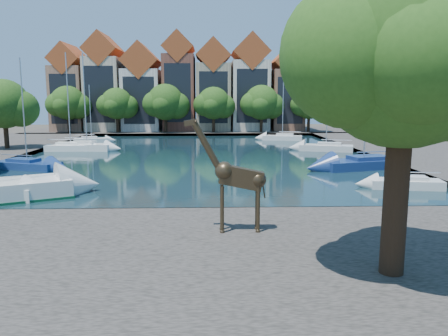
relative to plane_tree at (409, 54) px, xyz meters
name	(u,v)px	position (x,y,z in m)	size (l,w,h in m)	color
ground	(184,217)	(-7.62, 9.01, -7.67)	(160.00, 160.00, 0.00)	#38332B
water_basin	(197,156)	(-7.62, 33.01, -7.63)	(38.00, 50.00, 0.08)	black
near_quay	(173,260)	(-7.62, 2.01, -7.42)	(50.00, 14.00, 0.50)	#494440
far_quay	(202,131)	(-7.62, 65.01, -7.42)	(60.00, 16.00, 0.50)	#494440
right_quay	(425,153)	(17.38, 33.01, -7.42)	(14.00, 52.00, 0.50)	#494440
plane_tree	(409,54)	(0.00, 0.00, 0.00)	(8.32, 6.40, 10.62)	#332114
townhouse_west_end	(71,91)	(-30.62, 64.99, -0.31)	(5.44, 9.18, 14.93)	#936750
townhouse_west_mid	(105,86)	(-24.62, 64.99, 0.56)	(5.94, 9.18, 16.79)	beige
townhouse_west_inner	(143,91)	(-18.12, 64.99, -0.32)	(6.43, 9.18, 15.15)	silver
townhouse_center	(179,85)	(-11.62, 64.99, 0.69)	(5.44, 9.18, 16.93)	brown
townhouse_east_inner	(213,89)	(-5.62, 64.99, 0.06)	(5.94, 9.18, 15.79)	tan
townhouse_east_mid	(250,87)	(0.88, 64.99, 0.43)	(6.43, 9.18, 16.65)	beige
townhouse_east_end	(286,93)	(7.38, 64.99, -0.56)	(5.44, 9.18, 14.43)	brown
far_tree_far_west	(68,104)	(-29.51, 59.50, -2.49)	(7.28, 5.60, 7.68)	#332114
far_tree_west	(117,105)	(-21.52, 59.50, -2.60)	(6.76, 5.20, 7.36)	#332114
far_tree_mid_west	(166,103)	(-13.51, 59.50, -2.38)	(7.80, 6.00, 8.00)	#332114
far_tree_mid_east	(214,104)	(-5.52, 59.50, -2.54)	(7.02, 5.40, 7.52)	#332114
far_tree_east	(262,104)	(2.49, 59.50, -2.43)	(7.54, 5.80, 7.84)	#332114
far_tree_far_east	(310,105)	(10.48, 59.50, -2.60)	(6.76, 5.20, 7.36)	#332114
side_tree_left_far	(5,106)	(-29.51, 37.00, -2.29)	(7.28, 5.60, 7.88)	#332114
giraffe_statue	(235,177)	(-5.13, 4.80, -4.74)	(3.46, 0.62, 4.94)	#372B1B
sailboat_left_b	(27,163)	(-22.29, 24.64, -7.09)	(6.35, 4.02, 9.57)	navy
sailboat_left_c	(71,146)	(-22.62, 37.80, -7.01)	(5.64, 2.08, 11.28)	white
sailboat_left_d	(87,145)	(-20.75, 37.94, -6.95)	(6.01, 2.87, 11.27)	white
sailboat_left_e	(92,139)	(-22.62, 46.96, -7.11)	(4.89, 3.15, 7.91)	white
sailboat_right_a	(406,181)	(7.38, 15.52, -7.11)	(5.00, 2.40, 8.62)	silver
sailboat_right_b	(364,162)	(7.38, 24.03, -6.98)	(8.28, 4.76, 12.77)	navy
sailboat_right_c	(326,146)	(7.38, 36.73, -7.05)	(6.46, 3.88, 9.00)	beige
sailboat_right_d	(282,137)	(4.38, 49.80, -7.08)	(5.96, 3.09, 8.68)	silver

